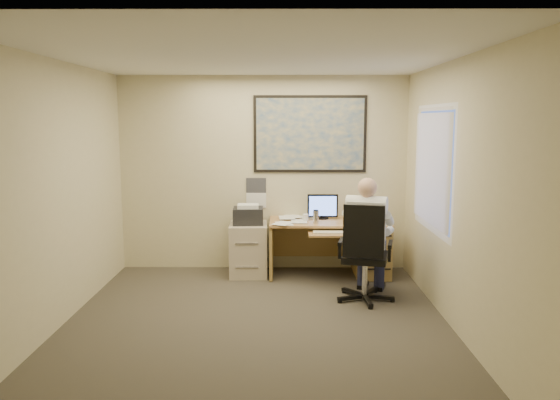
{
  "coord_description": "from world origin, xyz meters",
  "views": [
    {
      "loc": [
        0.28,
        -5.35,
        2.1
      ],
      "look_at": [
        0.24,
        1.3,
        1.12
      ],
      "focal_mm": 35.0,
      "sensor_mm": 36.0,
      "label": 1
    }
  ],
  "objects_px": {
    "desk": "(353,243)",
    "office_chair": "(367,273)",
    "person": "(365,239)",
    "filing_cabinet": "(248,244)"
  },
  "relations": [
    {
      "from": "desk",
      "to": "office_chair",
      "type": "relative_size",
      "value": 1.37
    },
    {
      "from": "person",
      "to": "office_chair",
      "type": "bearing_deg",
      "value": -61.88
    },
    {
      "from": "desk",
      "to": "office_chair",
      "type": "distance_m",
      "value": 1.11
    },
    {
      "from": "desk",
      "to": "person",
      "type": "distance_m",
      "value": 1.06
    },
    {
      "from": "office_chair",
      "to": "person",
      "type": "xyz_separation_m",
      "value": [
        -0.01,
        0.08,
        0.38
      ]
    },
    {
      "from": "filing_cabinet",
      "to": "office_chair",
      "type": "distance_m",
      "value": 1.82
    },
    {
      "from": "desk",
      "to": "filing_cabinet",
      "type": "relative_size",
      "value": 1.64
    },
    {
      "from": "desk",
      "to": "person",
      "type": "xyz_separation_m",
      "value": [
        0.0,
        -1.02,
        0.28
      ]
    },
    {
      "from": "filing_cabinet",
      "to": "office_chair",
      "type": "bearing_deg",
      "value": -39.72
    },
    {
      "from": "filing_cabinet",
      "to": "person",
      "type": "xyz_separation_m",
      "value": [
        1.43,
        -1.03,
        0.3
      ]
    }
  ]
}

